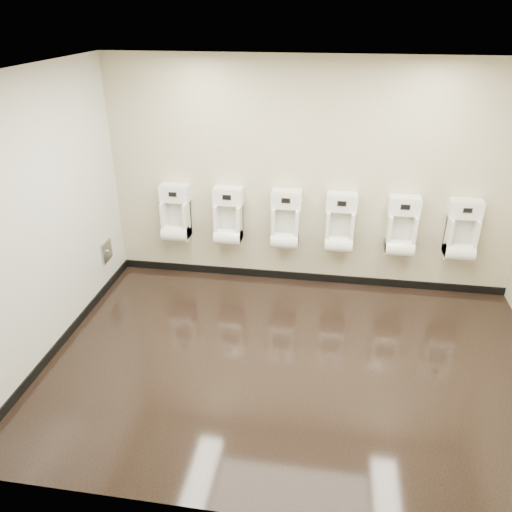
{
  "coord_description": "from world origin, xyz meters",
  "views": [
    {
      "loc": [
        0.24,
        -4.05,
        3.27
      ],
      "look_at": [
        -0.48,
        0.55,
        0.91
      ],
      "focal_mm": 35.0,
      "sensor_mm": 36.0,
      "label": 1
    }
  ],
  "objects": [
    {
      "name": "ground",
      "position": [
        0.0,
        0.0,
        0.0
      ],
      "size": [
        5.0,
        3.5,
        0.0
      ],
      "primitive_type": "cube",
      "color": "black",
      "rests_on": "ground"
    },
    {
      "name": "front_wall",
      "position": [
        0.0,
        -1.75,
        1.4
      ],
      "size": [
        5.0,
        0.02,
        2.8
      ],
      "primitive_type": "cube",
      "color": "beige",
      "rests_on": "ground"
    },
    {
      "name": "ceiling",
      "position": [
        0.0,
        0.0,
        2.8
      ],
      "size": [
        5.0,
        3.5,
        0.0
      ],
      "primitive_type": "cube",
      "color": "silver"
    },
    {
      "name": "urinal_1",
      "position": [
        -1.0,
        1.62,
        0.84
      ],
      "size": [
        0.38,
        0.29,
        0.71
      ],
      "color": "white",
      "rests_on": "back_wall"
    },
    {
      "name": "tile_overlay_left",
      "position": [
        -2.5,
        0.0,
        1.4
      ],
      "size": [
        0.01,
        3.5,
        2.8
      ],
      "primitive_type": "cube",
      "color": "white",
      "rests_on": "ground"
    },
    {
      "name": "access_panel",
      "position": [
        -2.48,
        1.2,
        0.5
      ],
      "size": [
        0.04,
        0.25,
        0.25
      ],
      "color": "#9E9EA3",
      "rests_on": "left_wall"
    },
    {
      "name": "urinal_4",
      "position": [
        1.12,
        1.62,
        0.84
      ],
      "size": [
        0.38,
        0.29,
        0.71
      ],
      "color": "white",
      "rests_on": "back_wall"
    },
    {
      "name": "back_wall",
      "position": [
        0.0,
        1.75,
        1.4
      ],
      "size": [
        5.0,
        0.02,
        2.8
      ],
      "primitive_type": "cube",
      "color": "beige",
      "rests_on": "ground"
    },
    {
      "name": "urinal_0",
      "position": [
        -1.68,
        1.62,
        0.84
      ],
      "size": [
        0.38,
        0.29,
        0.71
      ],
      "color": "white",
      "rests_on": "back_wall"
    },
    {
      "name": "urinal_3",
      "position": [
        0.39,
        1.62,
        0.84
      ],
      "size": [
        0.38,
        0.29,
        0.71
      ],
      "color": "white",
      "rests_on": "back_wall"
    },
    {
      "name": "urinal_2",
      "position": [
        -0.27,
        1.62,
        0.84
      ],
      "size": [
        0.38,
        0.29,
        0.71
      ],
      "color": "white",
      "rests_on": "back_wall"
    },
    {
      "name": "urinal_5",
      "position": [
        1.81,
        1.62,
        0.84
      ],
      "size": [
        0.38,
        0.29,
        0.71
      ],
      "color": "white",
      "rests_on": "back_wall"
    },
    {
      "name": "left_wall",
      "position": [
        -2.5,
        0.0,
        1.4
      ],
      "size": [
        0.02,
        3.5,
        2.8
      ],
      "primitive_type": "cube",
      "color": "beige",
      "rests_on": "ground"
    },
    {
      "name": "skirting_left",
      "position": [
        -2.49,
        0.0,
        0.05
      ],
      "size": [
        0.02,
        3.5,
        0.1
      ],
      "primitive_type": "cube",
      "color": "black",
      "rests_on": "ground"
    },
    {
      "name": "skirting_back",
      "position": [
        0.0,
        1.74,
        0.05
      ],
      "size": [
        5.0,
        0.02,
        0.1
      ],
      "primitive_type": "cube",
      "color": "black",
      "rests_on": "ground"
    }
  ]
}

